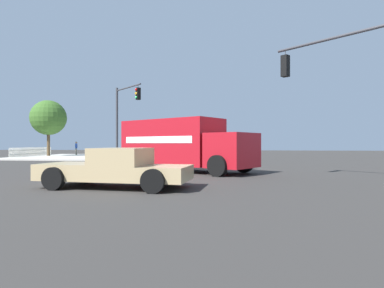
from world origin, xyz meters
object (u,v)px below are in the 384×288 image
object	(u,v)px
delivery_truck	(181,144)
pedestrian_near_corner	(76,147)
traffic_light_primary	(355,78)
shade_tree_near	(48,118)
traffic_light_secondary	(124,111)
pickup_tan	(117,167)

from	to	relation	value
delivery_truck	pedestrian_near_corner	xyz separation A→B (m)	(-18.29, -15.26, -0.46)
traffic_light_primary	shade_tree_near	xyz separation A→B (m)	(-20.61, -24.62, 0.34)
traffic_light_secondary	pedestrian_near_corner	bearing A→B (deg)	-136.89
traffic_light_secondary	pedestrian_near_corner	distance (m)	13.63
delivery_truck	pickup_tan	world-z (taller)	delivery_truck
traffic_light_secondary	pedestrian_near_corner	world-z (taller)	traffic_light_secondary
pickup_tan	traffic_light_secondary	bearing A→B (deg)	-162.11
delivery_truck	traffic_light_primary	distance (m)	9.22
traffic_light_secondary	pickup_tan	size ratio (longest dim) A/B	1.17
traffic_light_primary	shade_tree_near	size ratio (longest dim) A/B	0.94
delivery_truck	shade_tree_near	distance (m)	23.50
delivery_truck	shade_tree_near	size ratio (longest dim) A/B	1.31
traffic_light_primary	pedestrian_near_corner	distance (m)	32.55
pedestrian_near_corner	delivery_truck	bearing A→B (deg)	39.84
pickup_tan	shade_tree_near	bearing A→B (deg)	-144.63
pickup_tan	traffic_light_primary	bearing A→B (deg)	102.64
traffic_light_primary	shade_tree_near	distance (m)	32.10
pedestrian_near_corner	shade_tree_near	size ratio (longest dim) A/B	0.26
traffic_light_primary	pickup_tan	size ratio (longest dim) A/B	1.09
traffic_light_primary	pedestrian_near_corner	xyz separation A→B (m)	(-23.18, -22.66, -2.99)
traffic_light_primary	traffic_light_secondary	xyz separation A→B (m)	(-13.50, -13.60, 0.22)
traffic_light_primary	pedestrian_near_corner	size ratio (longest dim) A/B	3.67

